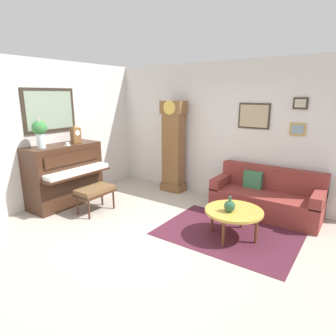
# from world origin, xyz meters

# --- Properties ---
(ground_plane) EXTENTS (6.40, 6.00, 0.10)m
(ground_plane) POSITION_xyz_m (0.00, 0.00, -0.05)
(ground_plane) COLOR #B2A899
(wall_left) EXTENTS (0.13, 4.90, 2.80)m
(wall_left) POSITION_xyz_m (-2.60, 0.00, 1.41)
(wall_left) COLOR silver
(wall_left) RESTS_ON ground_plane
(wall_back) EXTENTS (5.30, 0.13, 2.80)m
(wall_back) POSITION_xyz_m (0.01, 2.40, 1.40)
(wall_back) COLOR silver
(wall_back) RESTS_ON ground_plane
(area_rug) EXTENTS (2.10, 1.50, 0.01)m
(area_rug) POSITION_xyz_m (0.98, 0.80, 0.00)
(area_rug) COLOR #4C1E2D
(area_rug) RESTS_ON ground_plane
(piano) EXTENTS (0.87, 1.44, 1.20)m
(piano) POSITION_xyz_m (-2.23, 0.16, 0.61)
(piano) COLOR #3D2316
(piano) RESTS_ON ground_plane
(piano_bench) EXTENTS (0.42, 0.70, 0.48)m
(piano_bench) POSITION_xyz_m (-1.42, 0.20, 0.41)
(piano_bench) COLOR #3D2316
(piano_bench) RESTS_ON ground_plane
(grandfather_clock) EXTENTS (0.52, 0.34, 2.03)m
(grandfather_clock) POSITION_xyz_m (-0.93, 2.08, 0.96)
(grandfather_clock) COLOR brown
(grandfather_clock) RESTS_ON ground_plane
(couch) EXTENTS (1.90, 0.80, 0.84)m
(couch) POSITION_xyz_m (1.21, 1.96, 0.31)
(couch) COLOR maroon
(couch) RESTS_ON ground_plane
(coffee_table) EXTENTS (0.88, 0.88, 0.45)m
(coffee_table) POSITION_xyz_m (1.08, 0.76, 0.41)
(coffee_table) COLOR gold
(coffee_table) RESTS_ON ground_plane
(mantel_clock) EXTENTS (0.13, 0.18, 0.38)m
(mantel_clock) POSITION_xyz_m (-2.23, 0.49, 1.38)
(mantel_clock) COLOR brown
(mantel_clock) RESTS_ON piano
(flower_vase) EXTENTS (0.26, 0.26, 0.58)m
(flower_vase) POSITION_xyz_m (-2.23, -0.27, 1.52)
(flower_vase) COLOR silver
(flower_vase) RESTS_ON piano
(teacup) EXTENTS (0.12, 0.12, 0.06)m
(teacup) POSITION_xyz_m (-2.09, 0.17, 1.23)
(teacup) COLOR white
(teacup) RESTS_ON piano
(green_jug) EXTENTS (0.17, 0.17, 0.24)m
(green_jug) POSITION_xyz_m (1.05, 0.65, 0.53)
(green_jug) COLOR #234C33
(green_jug) RESTS_ON coffee_table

